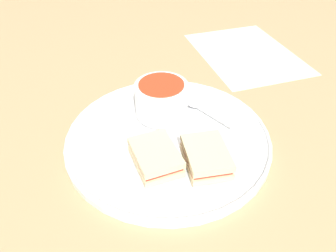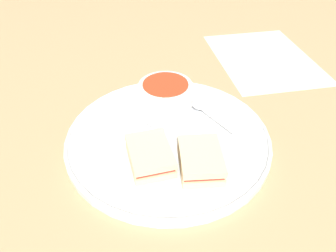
{
  "view_description": "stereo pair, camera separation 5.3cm",
  "coord_description": "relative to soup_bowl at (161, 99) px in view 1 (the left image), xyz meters",
  "views": [
    {
      "loc": [
        -0.19,
        -0.4,
        0.39
      ],
      "look_at": [
        0.0,
        0.0,
        0.03
      ],
      "focal_mm": 35.0,
      "sensor_mm": 36.0,
      "label": 1
    },
    {
      "loc": [
        -0.14,
        -0.41,
        0.39
      ],
      "look_at": [
        0.0,
        0.0,
        0.03
      ],
      "focal_mm": 35.0,
      "sensor_mm": 36.0,
      "label": 2
    }
  ],
  "objects": [
    {
      "name": "ground_plane",
      "position": [
        -0.01,
        -0.06,
        -0.05
      ],
      "size": [
        2.4,
        2.4,
        0.0
      ],
      "primitive_type": "plane",
      "color": "tan"
    },
    {
      "name": "plate",
      "position": [
        -0.01,
        -0.06,
        -0.04
      ],
      "size": [
        0.36,
        0.36,
        0.02
      ],
      "color": "white",
      "rests_on": "ground_plane"
    },
    {
      "name": "soup_bowl",
      "position": [
        0.0,
        0.0,
        0.0
      ],
      "size": [
        0.1,
        0.1,
        0.06
      ],
      "color": "white",
      "rests_on": "plate"
    },
    {
      "name": "spoon",
      "position": [
        0.07,
        -0.01,
        -0.03
      ],
      "size": [
        0.05,
        0.12,
        0.01
      ],
      "rotation": [
        0.0,
        0.0,
        8.16
      ],
      "color": "silver",
      "rests_on": "plate"
    },
    {
      "name": "sandwich_half_near",
      "position": [
        -0.06,
        -0.12,
        -0.02
      ],
      "size": [
        0.07,
        0.09,
        0.03
      ],
      "rotation": [
        0.0,
        0.0,
        4.66
      ],
      "color": "beige",
      "rests_on": "plate"
    },
    {
      "name": "sandwich_half_far",
      "position": [
        0.01,
        -0.15,
        -0.02
      ],
      "size": [
        0.08,
        0.1,
        0.03
      ],
      "rotation": [
        0.0,
        0.0,
        4.46
      ],
      "color": "beige",
      "rests_on": "plate"
    },
    {
      "name": "menu_sheet",
      "position": [
        0.31,
        0.16,
        -0.05
      ],
      "size": [
        0.27,
        0.33,
        0.0
      ],
      "rotation": [
        0.0,
        0.0,
        -0.13
      ],
      "color": "white",
      "rests_on": "ground_plane"
    }
  ]
}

